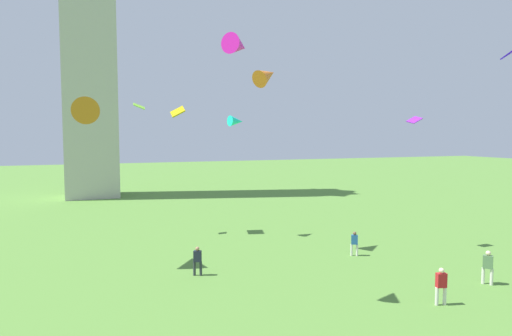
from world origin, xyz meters
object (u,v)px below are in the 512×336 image
person_3 (198,259)px  kite_flying_5 (139,106)px  person_0 (441,284)px  kite_flying_0 (238,46)px  kite_flying_1 (267,76)px  kite_flying_7 (178,112)px  kite_flying_2 (510,53)px  person_5 (488,265)px  person_4 (354,242)px  kite_flying_4 (236,121)px  kite_flying_6 (88,109)px  kite_flying_3 (414,120)px

person_3 → kite_flying_5: size_ratio=1.79×
person_0 → kite_flying_0: 14.18m
kite_flying_1 → kite_flying_7: size_ratio=1.30×
kite_flying_0 → kite_flying_2: size_ratio=1.20×
kite_flying_0 → person_5: bearing=-140.1°
kite_flying_7 → person_5: bearing=-139.7°
person_4 → kite_flying_1: bearing=-0.8°
person_0 → kite_flying_5: size_ratio=1.91×
person_3 → kite_flying_0: bearing=124.7°
person_4 → kite_flying_2: kite_flying_2 is taller
person_5 → kite_flying_7: size_ratio=1.02×
kite_flying_2 → person_4: bearing=-19.1°
kite_flying_0 → kite_flying_5: (-2.65, 15.79, -1.73)m
person_5 → kite_flying_1: (-8.29, 10.19, 10.64)m
person_3 → kite_flying_7: (0.99, 10.44, 8.67)m
kite_flying_4 → person_5: bearing=-163.9°
kite_flying_5 → person_3: bearing=-82.7°
person_0 → kite_flying_0: (-8.64, 3.37, 10.72)m
kite_flying_5 → kite_flying_6: bearing=-118.5°
person_0 → kite_flying_5: (-11.29, 19.16, 8.99)m
person_3 → kite_flying_5: kite_flying_5 is taller
person_4 → person_5: size_ratio=0.89×
kite_flying_6 → kite_flying_0: bearing=134.2°
person_5 → kite_flying_1: size_ratio=0.78×
person_5 → kite_flying_6: 23.46m
kite_flying_7 → person_4: bearing=-133.6°
kite_flying_2 → kite_flying_1: bearing=-28.2°
person_0 → person_4: (0.92, 8.37, -0.09)m
kite_flying_0 → person_4: bearing=-103.4°
person_0 → kite_flying_6: bearing=154.2°
person_3 → kite_flying_6: bearing=-10.0°
kite_flying_0 → kite_flying_4: bearing=-59.0°
person_4 → kite_flying_5: kite_flying_5 is taller
kite_flying_3 → kite_flying_6: bearing=-17.3°
person_0 → kite_flying_2: size_ratio=1.31×
kite_flying_3 → kite_flying_4: bearing=-44.5°
person_0 → kite_flying_0: size_ratio=1.09×
kite_flying_3 → kite_flying_6: size_ratio=0.41×
person_4 → kite_flying_2: 17.50m
person_3 → kite_flying_4: bearing=-96.6°
person_0 → kite_flying_3: size_ratio=1.69×
kite_flying_2 → person_5: bearing=20.8°
person_3 → kite_flying_7: bearing=-70.4°
person_0 → kite_flying_7: size_ratio=0.99×
person_3 → person_5: size_ratio=0.91×
person_5 → kite_flying_5: 25.38m
person_0 → person_5: bearing=29.4°
kite_flying_0 → kite_flying_3: bearing=-110.8°
kite_flying_5 → person_0: bearing=-61.7°
person_0 → kite_flying_6: (-14.88, 11.90, 8.29)m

